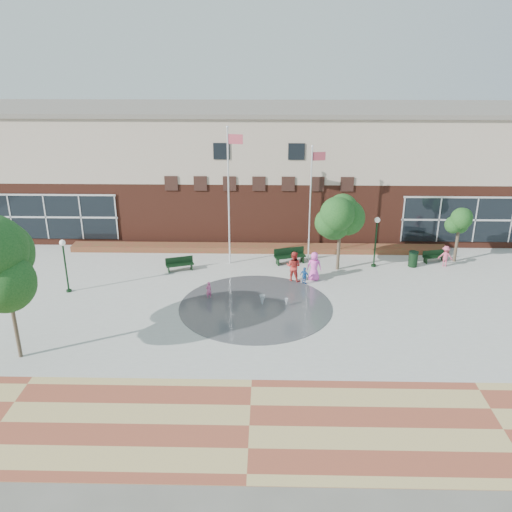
{
  "coord_description": "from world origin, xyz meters",
  "views": [
    {
      "loc": [
        0.63,
        -23.68,
        13.41
      ],
      "look_at": [
        0.0,
        4.0,
        2.6
      ],
      "focal_mm": 38.0,
      "sensor_mm": 36.0,
      "label": 1
    }
  ],
  "objects_px": {
    "flagpole_right": "(311,198)",
    "bench_left": "(180,267)",
    "flagpole_left": "(229,190)",
    "trash_can": "(413,259)",
    "child_splash": "(209,290)",
    "tree_big_left": "(3,261)"
  },
  "relations": [
    {
      "from": "flagpole_left",
      "to": "tree_big_left",
      "type": "distance_m",
      "value": 14.69
    },
    {
      "from": "trash_can",
      "to": "tree_big_left",
      "type": "xyz_separation_m",
      "value": [
        -20.75,
        -11.39,
        4.25
      ]
    },
    {
      "from": "tree_big_left",
      "to": "flagpole_left",
      "type": "bearing_deg",
      "value": 52.65
    },
    {
      "from": "tree_big_left",
      "to": "child_splash",
      "type": "relative_size",
      "value": 6.49
    },
    {
      "from": "flagpole_left",
      "to": "tree_big_left",
      "type": "xyz_separation_m",
      "value": [
        -8.91,
        -11.67,
        -0.18
      ]
    },
    {
      "from": "flagpole_right",
      "to": "bench_left",
      "type": "height_order",
      "value": "flagpole_right"
    },
    {
      "from": "flagpole_right",
      "to": "bench_left",
      "type": "xyz_separation_m",
      "value": [
        -8.31,
        -2.01,
        -3.99
      ]
    },
    {
      "from": "bench_left",
      "to": "trash_can",
      "type": "relative_size",
      "value": 1.78
    },
    {
      "from": "bench_left",
      "to": "tree_big_left",
      "type": "distance_m",
      "value": 12.65
    },
    {
      "from": "child_splash",
      "to": "flagpole_right",
      "type": "bearing_deg",
      "value": -179.06
    },
    {
      "from": "flagpole_right",
      "to": "bench_left",
      "type": "distance_m",
      "value": 9.44
    },
    {
      "from": "trash_can",
      "to": "child_splash",
      "type": "relative_size",
      "value": 1.0
    },
    {
      "from": "bench_left",
      "to": "trash_can",
      "type": "xyz_separation_m",
      "value": [
        14.97,
        1.07,
        0.24
      ]
    },
    {
      "from": "flagpole_right",
      "to": "child_splash",
      "type": "bearing_deg",
      "value": -145.33
    },
    {
      "from": "flagpole_right",
      "to": "trash_can",
      "type": "relative_size",
      "value": 7.48
    },
    {
      "from": "bench_left",
      "to": "flagpole_right",
      "type": "bearing_deg",
      "value": -5.3
    },
    {
      "from": "flagpole_right",
      "to": "trash_can",
      "type": "xyz_separation_m",
      "value": [
        6.65,
        -0.94,
        -3.76
      ]
    },
    {
      "from": "bench_left",
      "to": "tree_big_left",
      "type": "height_order",
      "value": "tree_big_left"
    },
    {
      "from": "flagpole_right",
      "to": "flagpole_left",
      "type": "bearing_deg",
      "value": 177.36
    },
    {
      "from": "tree_big_left",
      "to": "child_splash",
      "type": "height_order",
      "value": "tree_big_left"
    },
    {
      "from": "flagpole_left",
      "to": "trash_can",
      "type": "distance_m",
      "value": 12.64
    },
    {
      "from": "bench_left",
      "to": "trash_can",
      "type": "distance_m",
      "value": 15.01
    }
  ]
}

